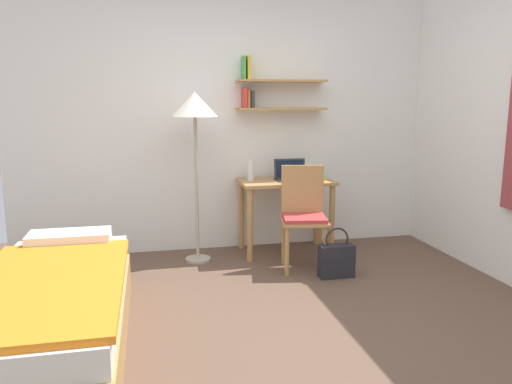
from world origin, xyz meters
name	(u,v)px	position (x,y,z in m)	size (l,w,h in m)	color
ground_plane	(289,332)	(0.00, 0.00, 0.00)	(5.28, 5.28, 0.00)	brown
wall_back	(235,120)	(0.01, 2.02, 1.31)	(4.40, 0.27, 2.60)	white
bed	(54,311)	(-1.46, 0.11, 0.24)	(0.85, 1.93, 0.54)	#B2844C
desk	(286,195)	(0.45, 1.70, 0.58)	(0.91, 0.53, 0.73)	#B2844C
desk_chair	(304,213)	(0.48, 1.21, 0.51)	(0.46, 0.45, 0.93)	#B2844C
standing_lamp	(195,113)	(-0.44, 1.61, 1.39)	(0.42, 0.42, 1.58)	#B2A893
laptop	(291,174)	(0.50, 1.72, 0.78)	(0.32, 0.21, 0.20)	#2D2D33
water_bottle	(251,170)	(0.10, 1.74, 0.84)	(0.06, 0.06, 0.21)	silver
book_stack	(316,177)	(0.75, 1.68, 0.76)	(0.18, 0.23, 0.05)	gold
handbag	(336,260)	(0.68, 0.91, 0.15)	(0.30, 0.13, 0.44)	#232328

